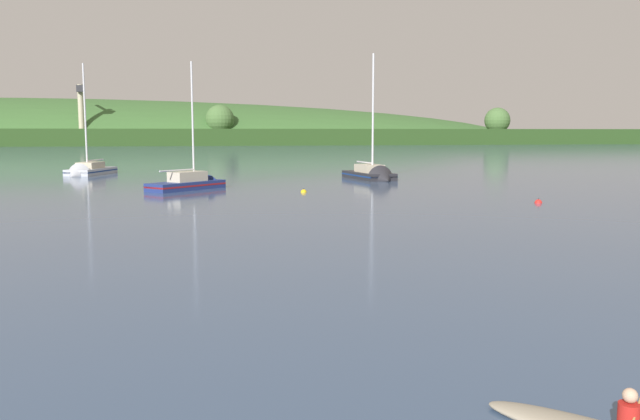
{
  "coord_description": "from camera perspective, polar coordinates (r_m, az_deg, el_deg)",
  "views": [
    {
      "loc": [
        -5.6,
        0.63,
        4.62
      ],
      "look_at": [
        1.08,
        27.83,
        1.25
      ],
      "focal_mm": 36.54,
      "sensor_mm": 36.0,
      "label": 1
    }
  ],
  "objects": [
    {
      "name": "far_shoreline_hill",
      "position": [
        286.46,
        -24.26,
        5.42
      ],
      "size": [
        579.9,
        140.89,
        36.15
      ],
      "rotation": [
        0.0,
        0.0,
        -0.05
      ],
      "color": "#27431B",
      "rests_on": "ground"
    },
    {
      "name": "sailboat_near_mooring",
      "position": [
        63.61,
        4.68,
        2.94
      ],
      "size": [
        3.64,
        8.26,
        13.31
      ],
      "rotation": [
        0.0,
        0.0,
        4.82
      ],
      "color": "#232328",
      "rests_on": "ground"
    },
    {
      "name": "sailboat_outer_reach",
      "position": [
        54.0,
        -11.01,
        2.0
      ],
      "size": [
        7.19,
        6.6,
        11.29
      ],
      "rotation": [
        0.0,
        0.0,
        0.71
      ],
      "color": "navy",
      "rests_on": "ground"
    },
    {
      "name": "mooring_buoy_foreground",
      "position": [
        50.04,
        -1.44,
        1.56
      ],
      "size": [
        0.46,
        0.46,
        0.54
      ],
      "color": "yellow",
      "rests_on": "ground"
    },
    {
      "name": "sailboat_far_left",
      "position": [
        74.65,
        -19.72,
        3.05
      ],
      "size": [
        5.4,
        8.57,
        13.15
      ],
      "rotation": [
        0.0,
        0.0,
        4.35
      ],
      "color": "#ADB2BC",
      "rests_on": "ground"
    },
    {
      "name": "dockside_crane",
      "position": [
        240.11,
        -20.19,
        7.73
      ],
      "size": [
        4.69,
        13.83,
        20.68
      ],
      "rotation": [
        0.0,
        0.0,
        1.72
      ],
      "color": "#4C4C51",
      "rests_on": "ground"
    },
    {
      "name": "mooring_buoy_midchannel",
      "position": [
        44.78,
        18.58,
        0.58
      ],
      "size": [
        0.49,
        0.49,
        0.57
      ],
      "color": "red",
      "rests_on": "ground"
    }
  ]
}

